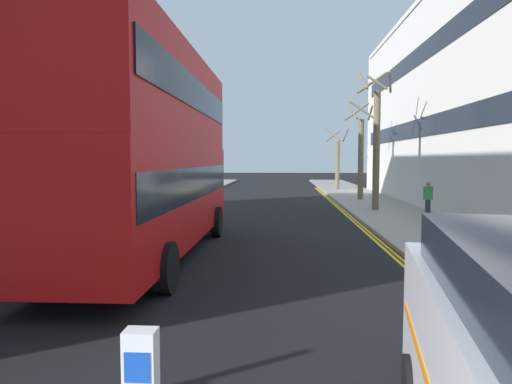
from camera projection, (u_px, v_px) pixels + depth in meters
The scene contains 10 objects.
sidewalk_right at pixel (426, 230), 16.87m from camera, with size 4.00×80.00×0.14m, color gray.
sidewalk_left at pixel (83, 227), 17.64m from camera, with size 4.00×80.00×0.14m, color gray.
kerb_line_outer at pixel (380, 240), 15.01m from camera, with size 0.10×56.00×0.01m, color yellow.
kerb_line_inner at pixel (375, 240), 15.02m from camera, with size 0.10×56.00×0.01m, color yellow.
double_decker_bus_away at pixel (152, 146), 12.29m from camera, with size 2.83×10.82×5.64m.
pedestrian_far at pixel (428, 200), 19.02m from camera, with size 0.34×0.22×1.62m.
street_tree_near at pixel (337, 161), 38.76m from camera, with size 2.02×2.14×5.24m.
street_tree_mid at pixel (361, 153), 28.78m from camera, with size 1.63×1.94×6.20m.
street_tree_far at pixel (376, 143), 22.70m from camera, with size 1.70×1.82×7.02m.
townhouse_terrace_right at pixel (507, 104), 25.07m from camera, with size 10.08×28.00×11.43m.
Camera 1 is at (1.22, -1.07, 2.67)m, focal length 32.02 mm.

